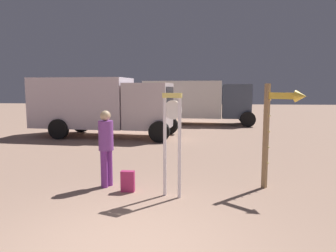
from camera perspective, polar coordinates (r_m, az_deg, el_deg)
name	(u,v)px	position (r m, az deg, el deg)	size (l,w,h in m)	color
ground_plane	(123,250)	(4.85, -8.08, -21.35)	(80.00, 80.00, 0.00)	tan
standing_clock	(172,134)	(6.54, 0.77, -1.52)	(0.42, 0.23, 2.19)	white
arrow_sign	(278,120)	(7.31, 19.33, 1.11)	(0.81, 0.72, 2.39)	#9D7A53
person_near_clock	(106,144)	(7.42, -11.12, -3.29)	(0.34, 0.34, 1.78)	#7C3393
backpack	(128,181)	(7.15, -7.27, -9.90)	(0.30, 0.19, 0.47)	#B42B60
box_truck_near	(196,100)	(20.00, 5.02, 4.71)	(6.93, 2.82, 2.70)	white
box_truck_far	(100,104)	(15.16, -12.12, 3.92)	(6.81, 3.01, 2.74)	silver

